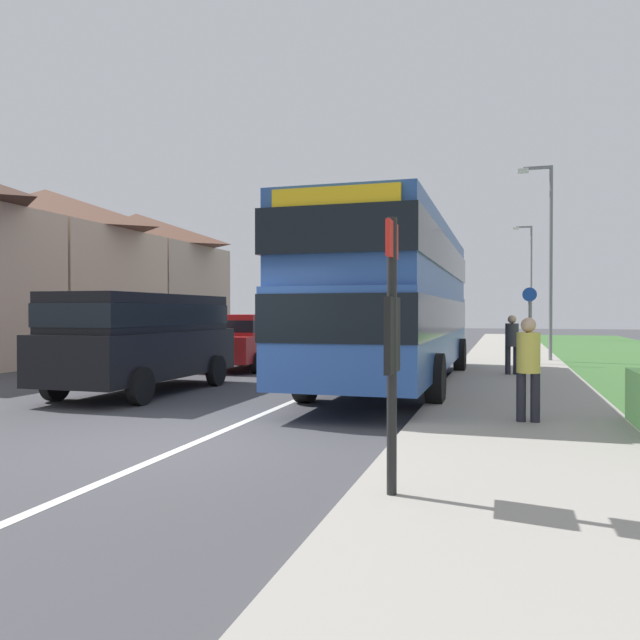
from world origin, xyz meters
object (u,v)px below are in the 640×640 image
pedestrian_walking_away (512,342)px  bus_stop_sign (392,336)px  street_lamp_mid (547,249)px  double_decker_bus (396,295)px  street_lamp_far (529,274)px  pedestrian_at_stop (528,364)px  parked_van_black (143,334)px  parked_car_red (245,339)px  cycle_route_sign (529,322)px

pedestrian_walking_away → bus_stop_sign: (-1.15, -11.45, 0.56)m
bus_stop_sign → street_lamp_mid: street_lamp_mid is taller
double_decker_bus → street_lamp_far: (3.90, 25.60, 1.90)m
pedestrian_at_stop → street_lamp_mid: (1.03, 12.57, 2.90)m
double_decker_bus → pedestrian_at_stop: 5.66m
parked_van_black → parked_car_red: parked_van_black is taller
parked_car_red → pedestrian_walking_away: bearing=-4.5°
parked_car_red → pedestrian_walking_away: size_ratio=2.44×
pedestrian_at_stop → street_lamp_far: bearing=87.9°
pedestrian_at_stop → pedestrian_walking_away: (-0.15, 7.25, 0.00)m
pedestrian_walking_away → cycle_route_sign: size_ratio=0.66×
pedestrian_walking_away → bus_stop_sign: bearing=-95.8°
street_lamp_mid → street_lamp_far: 17.82m
double_decker_bus → street_lamp_mid: 8.84m
cycle_route_sign → street_lamp_mid: 3.02m
pedestrian_walking_away → street_lamp_far: size_ratio=0.24×
bus_stop_sign → cycle_route_sign: (1.72, 15.11, -0.11)m
double_decker_bus → bus_stop_sign: size_ratio=4.27×
parked_car_red → street_lamp_far: bearing=68.1°
parked_car_red → pedestrian_at_stop: size_ratio=2.44×
double_decker_bus → parked_car_red: 6.14m
parked_car_red → street_lamp_far: 24.48m
double_decker_bus → cycle_route_sign: bearing=62.4°
parked_van_black → pedestrian_at_stop: size_ratio=3.09×
parked_car_red → street_lamp_mid: 10.57m
cycle_route_sign → street_lamp_far: street_lamp_far is taller
pedestrian_walking_away → street_lamp_mid: size_ratio=0.25×
parked_car_red → bus_stop_sign: 13.79m
street_lamp_mid → pedestrian_at_stop: bearing=-94.7°
street_lamp_mid → street_lamp_far: (0.07, 17.82, 0.17)m
parked_van_black → pedestrian_walking_away: size_ratio=3.09×
double_decker_bus → pedestrian_walking_away: (2.64, 2.46, -1.17)m
parked_car_red → pedestrian_walking_away: parked_car_red is taller
pedestrian_at_stop → pedestrian_walking_away: same height
parked_car_red → double_decker_bus: bearing=-30.7°
cycle_route_sign → street_lamp_mid: street_lamp_mid is taller
pedestrian_at_stop → bus_stop_sign: bearing=-107.3°
cycle_route_sign → street_lamp_mid: (0.62, 1.66, 2.45)m
pedestrian_at_stop → bus_stop_sign: size_ratio=0.64×
bus_stop_sign → parked_car_red: bearing=118.9°
parked_van_black → parked_car_red: size_ratio=1.26×
double_decker_bus → parked_car_red: bearing=149.3°
parked_car_red → street_lamp_far: size_ratio=0.58×
double_decker_bus → bus_stop_sign: bearing=-80.6°
parked_car_red → cycle_route_sign: bearing=20.0°
double_decker_bus → pedestrian_walking_away: double_decker_bus is taller
parked_van_black → double_decker_bus: bearing=28.1°
parked_van_black → street_lamp_far: bearing=72.4°
pedestrian_at_stop → cycle_route_sign: 10.93m
bus_stop_sign → street_lamp_far: (2.41, 34.59, 2.50)m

